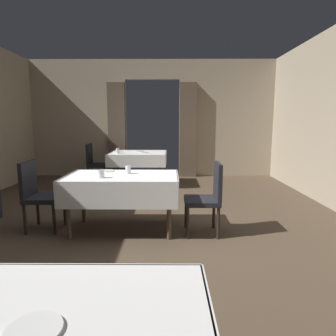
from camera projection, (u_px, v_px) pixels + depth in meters
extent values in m
plane|color=#4C3D2D|center=(135.00, 234.00, 3.81)|extent=(10.08, 10.08, 0.00)
cube|color=tan|center=(79.00, 119.00, 7.73)|extent=(2.50, 0.12, 3.00)
cube|color=tan|center=(227.00, 119.00, 7.70)|extent=(2.50, 0.12, 3.00)
cube|color=tan|center=(152.00, 70.00, 7.52)|extent=(1.40, 0.12, 0.50)
cube|color=brown|center=(117.00, 130.00, 7.63)|extent=(0.44, 0.14, 2.42)
cube|color=brown|center=(188.00, 130.00, 7.62)|extent=(0.44, 0.14, 2.42)
cube|color=white|center=(50.00, 287.00, 1.48)|extent=(1.53, 0.02, 0.25)
cylinder|color=#4C3D2D|center=(68.00, 211.00, 3.62)|extent=(0.06, 0.06, 0.71)
cylinder|color=#4C3D2D|center=(169.00, 212.00, 3.61)|extent=(0.06, 0.06, 0.71)
cylinder|color=#4C3D2D|center=(83.00, 198.00, 4.25)|extent=(0.06, 0.06, 0.71)
cylinder|color=#4C3D2D|center=(169.00, 198.00, 4.24)|extent=(0.06, 0.06, 0.71)
cube|color=#4C3D2D|center=(122.00, 177.00, 3.87)|extent=(1.40, 0.80, 0.03)
cube|color=white|center=(122.00, 175.00, 3.87)|extent=(1.46, 0.86, 0.01)
cube|color=white|center=(116.00, 196.00, 3.47)|extent=(1.46, 0.02, 0.33)
cube|color=white|center=(127.00, 181.00, 4.32)|extent=(1.46, 0.02, 0.33)
cube|color=white|center=(67.00, 187.00, 3.90)|extent=(0.02, 0.86, 0.33)
cube|color=white|center=(177.00, 188.00, 3.89)|extent=(0.02, 0.86, 0.33)
cylinder|color=#4C3D2D|center=(112.00, 173.00, 6.33)|extent=(0.06, 0.06, 0.71)
cylinder|color=#4C3D2D|center=(160.00, 173.00, 6.32)|extent=(0.06, 0.06, 0.71)
cylinder|color=#4C3D2D|center=(119.00, 167.00, 7.15)|extent=(0.06, 0.06, 0.71)
cylinder|color=#4C3D2D|center=(162.00, 167.00, 7.15)|extent=(0.06, 0.06, 0.71)
cube|color=#4C3D2D|center=(138.00, 153.00, 6.68)|extent=(1.20, 0.99, 0.03)
cube|color=white|center=(138.00, 152.00, 6.68)|extent=(1.26, 1.05, 0.01)
cube|color=white|center=(135.00, 161.00, 6.18)|extent=(1.26, 0.02, 0.27)
cube|color=white|center=(140.00, 155.00, 7.22)|extent=(1.26, 0.02, 0.27)
cube|color=white|center=(110.00, 158.00, 6.70)|extent=(0.02, 1.05, 0.27)
cube|color=white|center=(166.00, 158.00, 6.69)|extent=(0.02, 1.05, 0.27)
cylinder|color=black|center=(188.00, 223.00, 3.64)|extent=(0.04, 0.04, 0.42)
cylinder|color=black|center=(186.00, 213.00, 4.02)|extent=(0.04, 0.04, 0.42)
cylinder|color=black|center=(218.00, 223.00, 3.64)|extent=(0.04, 0.04, 0.42)
cylinder|color=black|center=(214.00, 213.00, 4.01)|extent=(0.04, 0.04, 0.42)
cube|color=black|center=(202.00, 201.00, 3.79)|extent=(0.44, 0.44, 0.06)
cube|color=black|center=(218.00, 181.00, 3.75)|extent=(0.05, 0.42, 0.48)
cylinder|color=black|center=(65.00, 210.00, 4.15)|extent=(0.04, 0.04, 0.42)
cylinder|color=black|center=(54.00, 219.00, 3.77)|extent=(0.04, 0.04, 0.42)
cylinder|color=black|center=(38.00, 210.00, 4.15)|extent=(0.04, 0.04, 0.42)
cylinder|color=black|center=(25.00, 219.00, 3.77)|extent=(0.04, 0.04, 0.42)
cube|color=black|center=(45.00, 198.00, 3.92)|extent=(0.44, 0.44, 0.06)
cube|color=black|center=(28.00, 179.00, 3.89)|extent=(0.05, 0.42, 0.48)
cylinder|color=black|center=(109.00, 173.00, 7.07)|extent=(0.04, 0.04, 0.42)
cylinder|color=black|center=(105.00, 176.00, 6.70)|extent=(0.04, 0.04, 0.42)
cylinder|color=black|center=(93.00, 173.00, 7.07)|extent=(0.04, 0.04, 0.42)
cylinder|color=black|center=(88.00, 176.00, 6.70)|extent=(0.04, 0.04, 0.42)
cube|color=black|center=(98.00, 165.00, 6.85)|extent=(0.44, 0.44, 0.06)
cube|color=black|center=(89.00, 154.00, 6.81)|extent=(0.05, 0.42, 0.48)
cylinder|color=white|center=(35.00, 330.00, 0.99)|extent=(0.19, 0.19, 0.01)
cylinder|color=silver|center=(101.00, 174.00, 3.66)|extent=(0.08, 0.08, 0.10)
cylinder|color=silver|center=(128.00, 170.00, 3.96)|extent=(0.07, 0.07, 0.11)
cylinder|color=white|center=(107.00, 171.00, 4.16)|extent=(0.21, 0.21, 0.01)
cylinder|color=white|center=(140.00, 151.00, 6.87)|extent=(0.18, 0.18, 0.01)
cylinder|color=white|center=(144.00, 152.00, 6.58)|extent=(0.21, 0.21, 0.01)
cylinder|color=white|center=(118.00, 152.00, 6.78)|extent=(0.21, 0.21, 0.01)
cylinder|color=silver|center=(118.00, 151.00, 6.41)|extent=(0.08, 0.08, 0.12)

